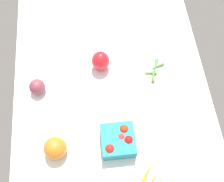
% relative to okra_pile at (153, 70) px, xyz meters
% --- Properties ---
extents(tablecloth, '(1.04, 0.76, 0.02)m').
position_rel_okra_pile_xyz_m(tablecloth, '(-0.08, 0.18, -0.02)').
color(tablecloth, white).
rests_on(tablecloth, ground).
extents(okra_pile, '(0.10, 0.11, 0.01)m').
position_rel_okra_pile_xyz_m(okra_pile, '(0.00, 0.00, 0.00)').
color(okra_pile, '#468B3E').
rests_on(okra_pile, tablecloth).
extents(berry_basket, '(0.12, 0.12, 0.07)m').
position_rel_okra_pile_xyz_m(berry_basket, '(-0.28, 0.18, 0.03)').
color(berry_basket, teal).
rests_on(berry_basket, tablecloth).
extents(heirloom_tomato_orange, '(0.08, 0.08, 0.08)m').
position_rel_okra_pile_xyz_m(heirloom_tomato_orange, '(-0.29, 0.39, 0.03)').
color(heirloom_tomato_orange, orange).
rests_on(heirloom_tomato_orange, tablecloth).
extents(red_onion_near_basket, '(0.06, 0.06, 0.06)m').
position_rel_okra_pile_xyz_m(red_onion_near_basket, '(-0.04, 0.46, 0.02)').
color(red_onion_near_basket, brown).
rests_on(red_onion_near_basket, tablecloth).
extents(bell_pepper_red, '(0.10, 0.10, 0.09)m').
position_rel_okra_pile_xyz_m(bell_pepper_red, '(0.04, 0.21, 0.04)').
color(bell_pepper_red, red).
rests_on(bell_pepper_red, tablecloth).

